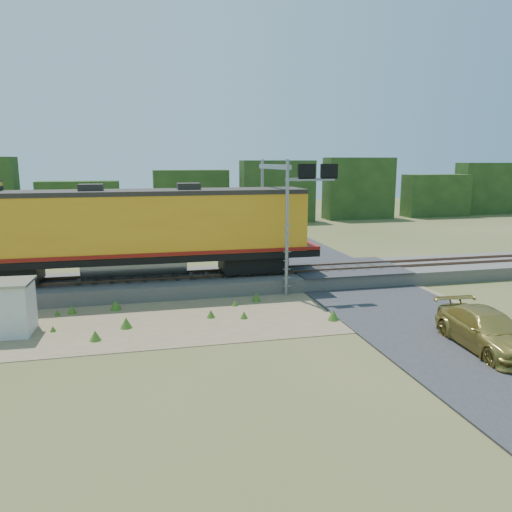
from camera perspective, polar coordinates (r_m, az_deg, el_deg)
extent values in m
plane|color=#475123|center=(24.69, 0.42, -6.81)|extent=(140.00, 140.00, 0.00)
cube|color=slate|center=(30.24, -2.28, -2.73)|extent=(70.00, 5.00, 0.80)
cube|color=brown|center=(29.44, -2.02, -2.14)|extent=(70.00, 0.10, 0.16)
cube|color=brown|center=(30.82, -2.54, -1.55)|extent=(70.00, 0.10, 0.16)
cube|color=#8C7754|center=(24.78, -4.38, -6.74)|extent=(26.00, 8.00, 0.03)
cube|color=#38383A|center=(32.18, 10.05, -1.27)|extent=(7.00, 5.20, 0.06)
cube|color=#38383A|center=(47.18, 2.35, 1.75)|extent=(7.00, 24.00, 0.08)
cube|color=#1C3814|center=(61.26, -8.09, 6.77)|extent=(36.00, 3.00, 6.50)
cube|color=#1C3814|center=(76.17, 23.66, 6.56)|extent=(50.00, 3.00, 6.00)
cube|color=black|center=(30.37, -26.90, -1.84)|extent=(3.85, 2.46, 0.96)
cube|color=black|center=(30.21, -0.42, -0.71)|extent=(3.85, 2.46, 0.96)
cube|color=black|center=(29.36, -13.75, -0.02)|extent=(21.37, 3.21, 0.38)
cylinder|color=gray|center=(29.45, -13.71, -1.00)|extent=(5.88, 1.28, 1.28)
cube|color=orange|center=(29.07, -13.92, 3.56)|extent=(19.76, 3.10, 3.31)
cube|color=maroon|center=(29.30, -13.78, 0.59)|extent=(21.37, 3.26, 0.19)
cube|color=#28231E|center=(28.91, -14.08, 7.07)|extent=(19.76, 3.15, 0.26)
cube|color=#28231E|center=(29.00, -18.35, 7.34)|extent=(1.28, 1.07, 0.48)
cube|color=#28231E|center=(29.04, -7.71, 7.79)|extent=(1.28, 1.07, 0.48)
cube|color=silver|center=(24.29, -26.35, -5.46)|extent=(1.90, 1.90, 2.29)
cube|color=gray|center=(24.01, -26.59, -2.72)|extent=(2.09, 2.09, 0.11)
cylinder|color=gray|center=(27.48, 3.55, 3.07)|extent=(0.19, 0.19, 7.57)
cylinder|color=gray|center=(32.84, 0.72, 4.36)|extent=(0.19, 0.19, 7.57)
cube|color=gray|center=(29.92, 2.05, 10.16)|extent=(0.27, 6.20, 0.27)
cube|color=gray|center=(27.65, 6.22, 8.70)|extent=(2.81, 0.16, 0.16)
cube|color=black|center=(27.57, 5.81, 9.60)|extent=(0.97, 0.16, 0.81)
cube|color=black|center=(28.02, 8.35, 9.57)|extent=(0.97, 0.16, 0.81)
imported|color=#A7903D|center=(22.25, 24.93, -7.74)|extent=(2.59, 5.55, 1.57)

